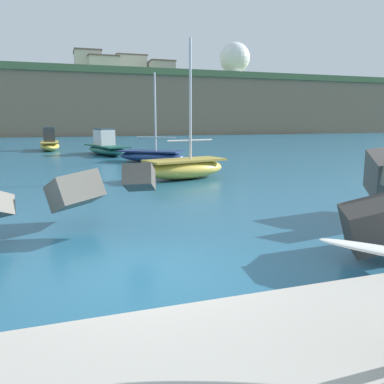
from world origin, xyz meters
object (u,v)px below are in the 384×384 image
Objects in this scene: radar_dome at (235,61)px; station_building_east at (88,64)px; station_building_central at (160,72)px; boat_near_right at (151,155)px; boat_near_left at (50,143)px; boat_mid_centre at (185,168)px; boat_near_centre at (106,147)px; station_building_west at (103,67)px; station_building_annex at (131,69)px.

radar_dome is 35.56m from station_building_east.
boat_near_right is at bearing -104.68° from station_building_central.
boat_near_left is 0.53× the size of radar_dome.
boat_mid_centre is 0.98× the size of station_building_east.
station_building_central is (21.32, 66.00, 14.05)m from boat_near_centre.
boat_near_left is 71.13m from radar_dome.
boat_near_left is 22.55m from boat_mid_centre.
boat_near_left is 0.76× the size of station_building_east.
station_building_west is 15.80m from station_building_central.
station_building_annex reaches higher than boat_mid_centre.
station_building_west is at bearing 86.46° from boat_mid_centre.
boat_mid_centre is 0.78× the size of station_building_central.
boat_near_right is 0.89× the size of station_building_east.
boat_near_centre is 15.22m from boat_mid_centre.
boat_near_centre is at bearing -101.99° from station_building_annex.
radar_dome is at bearing -17.59° from station_building_annex.
boat_near_centre is (4.50, -6.49, -0.02)m from boat_near_left.
station_building_east reaches higher than boat_near_right.
station_building_east is at bearing 81.71° from boat_near_left.
station_building_central reaches higher than boat_near_right.
boat_near_right is (2.25, -6.81, -0.19)m from boat_near_centre.
station_building_west reaches higher than boat_near_right.
station_building_central reaches higher than boat_near_centre.
station_building_east is (1.49, 76.63, 14.64)m from boat_mid_centre.
boat_near_left is 66.04m from station_building_annex.
boat_near_left is 0.76× the size of boat_near_centre.
station_building_annex is (-6.87, 2.00, 0.77)m from station_building_central.
boat_near_centre is at bearing -96.35° from station_building_west.
boat_near_centre is at bearing 108.26° from boat_near_right.
station_building_east reaches higher than station_building_central.
station_building_central reaches higher than station_building_west.
station_building_annex is at bearing 81.50° from boat_mid_centre.
boat_near_right reaches higher than boat_near_left.
station_building_west is at bearing 78.21° from boat_near_left.
station_building_annex reaches higher than boat_near_right.
station_building_east is at bearing -149.40° from station_building_annex.
boat_near_right is 69.94m from station_building_east.
station_building_west is 11.16m from station_building_annex.
boat_near_right is 77.28m from station_building_annex.
boat_near_left is at bearing -98.29° from station_building_east.
station_building_annex is (12.41, 83.09, 14.92)m from boat_mid_centre.
station_building_east is at bearing 88.89° from boat_mid_centre.
boat_near_right is 0.77× the size of station_building_annex.
boat_near_left is 0.61× the size of station_building_central.
boat_mid_centre is 0.85× the size of station_building_annex.
boat_near_centre is 73.68m from radar_dome.
boat_near_left is at bearing 116.89° from boat_near_right.
boat_near_right is at bearing -93.79° from station_building_west.
radar_dome is 1.25× the size of station_building_annex.
station_building_annex is at bearing 162.41° from radar_dome.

